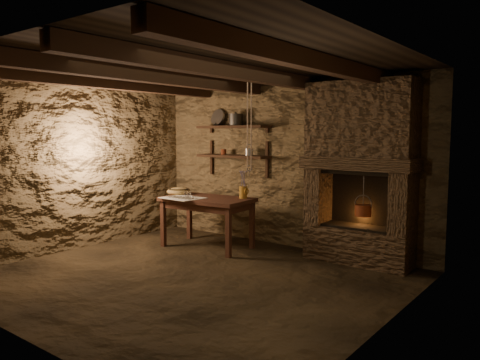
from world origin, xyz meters
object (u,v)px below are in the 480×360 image
Objects in this scene: stoneware_jug at (243,186)px; wooden_bowl at (179,191)px; iron_stockpot at (236,120)px; red_pot at (363,210)px; work_table at (207,221)px.

wooden_bowl is at bearing -156.55° from stoneware_jug.
iron_stockpot is 2.42m from red_pot.
work_table is 2.48× the size of red_pot.
red_pot reaches higher than wooden_bowl.
stoneware_jug is 1.90× the size of iron_stockpot.
work_table is at bearing -91.24° from iron_stockpot.
work_table is 0.73m from stoneware_jug.
red_pot is at bearing 9.00° from work_table.
wooden_bowl is at bearing 174.45° from work_table.
wooden_bowl is 2.77m from red_pot.
stoneware_jug is 1.71m from red_pot.
iron_stockpot reaches higher than wooden_bowl.
wooden_bowl is (-1.04, -0.25, -0.13)m from stoneware_jug.
iron_stockpot is at bearing 83.87° from work_table.
red_pot is at bearing 19.58° from stoneware_jug.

